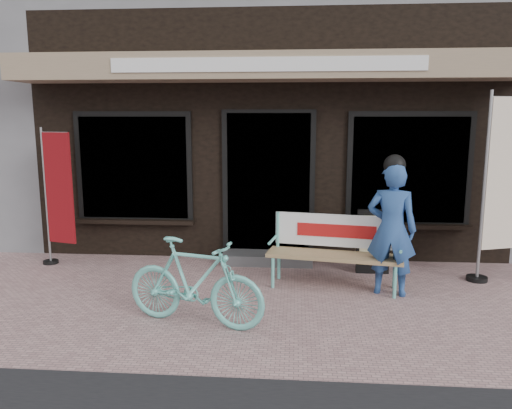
# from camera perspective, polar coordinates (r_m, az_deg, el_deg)

# --- Properties ---
(ground) EXTENTS (70.00, 70.00, 0.00)m
(ground) POSITION_cam_1_polar(r_m,az_deg,el_deg) (5.65, 0.25, -11.81)
(ground) COLOR #AE8685
(ground) RESTS_ON ground
(storefront) EXTENTS (7.00, 6.77, 6.00)m
(storefront) POSITION_cam_1_polar(r_m,az_deg,el_deg) (10.24, 2.43, 15.03)
(storefront) COLOR black
(storefront) RESTS_ON ground
(bench) EXTENTS (1.69, 0.69, 0.89)m
(bench) POSITION_cam_1_polar(r_m,az_deg,el_deg) (6.30, 9.02, -4.63)
(bench) COLOR #69CDC2
(bench) RESTS_ON ground
(person) EXTENTS (0.65, 0.51, 1.68)m
(person) POSITION_cam_1_polar(r_m,az_deg,el_deg) (6.09, 15.25, -2.47)
(person) COLOR #294E8F
(person) RESTS_ON ground
(bicycle) EXTENTS (1.57, 0.81, 0.91)m
(bicycle) POSITION_cam_1_polar(r_m,az_deg,el_deg) (5.14, -7.02, -8.80)
(bicycle) COLOR #69CDC2
(bicycle) RESTS_ON ground
(nobori_red) EXTENTS (0.58, 0.26, 1.95)m
(nobori_red) POSITION_cam_1_polar(r_m,az_deg,el_deg) (7.53, -21.77, 0.97)
(nobori_red) COLOR gray
(nobori_red) RESTS_ON ground
(nobori_cream) EXTENTS (0.72, 0.36, 2.42)m
(nobori_cream) POSITION_cam_1_polar(r_m,az_deg,el_deg) (7.04, 26.20, 2.05)
(nobori_cream) COLOR gray
(nobori_cream) RESTS_ON ground
(menu_stand) EXTENTS (0.44, 0.10, 0.88)m
(menu_stand) POSITION_cam_1_polar(r_m,az_deg,el_deg) (6.91, 13.26, -4.08)
(menu_stand) COLOR black
(menu_stand) RESTS_ON ground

